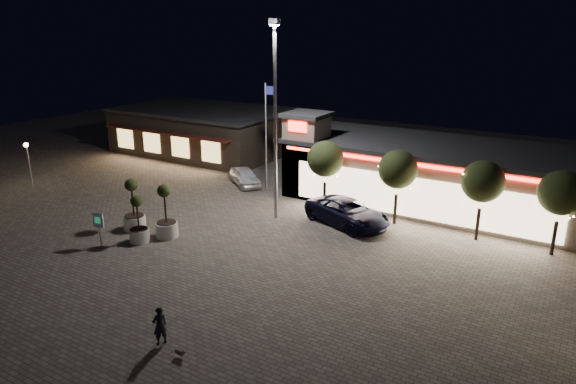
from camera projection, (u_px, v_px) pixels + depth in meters
The scene contains 18 objects.
ground at pixel (167, 256), 28.02m from camera, with size 90.00×90.00×0.00m, color #6E6559.
retail_building at pixel (427, 173), 35.57m from camera, with size 20.40×8.40×6.10m.
restaurant_building at pixel (203, 130), 50.48m from camera, with size 16.40×11.00×4.30m.
floodlight_pole at pixel (275, 111), 31.38m from camera, with size 0.60×0.40×12.38m.
flagpole at pixel (267, 128), 38.07m from camera, with size 0.95×0.10×8.00m.
lamp_post_west at pixel (28, 156), 39.32m from camera, with size 0.36×0.36×3.48m.
string_tree_a at pixel (325, 159), 33.92m from camera, with size 2.42×2.42×4.79m.
string_tree_b at pixel (398, 169), 31.48m from camera, with size 2.42×2.42×4.79m.
string_tree_c at pixel (483, 182), 29.03m from camera, with size 2.42×2.42×4.79m.
string_tree_d at pixel (562, 193), 27.07m from camera, with size 2.42×2.42×4.79m.
pickup_truck at pixel (347, 212), 32.18m from camera, with size 2.67×5.78×1.61m, color black.
white_sedan at pixel (245, 177), 40.21m from camera, with size 1.61×4.01×1.37m, color white.
pedestrian at pixel (160, 326), 20.07m from camera, with size 0.59×0.39×1.62m, color black.
dog at pixel (181, 352), 19.37m from camera, with size 0.46×0.16×0.25m.
planter_left at pixel (134, 214), 31.29m from camera, with size 1.33×1.33×3.27m.
planter_mid at pixel (139, 228), 29.58m from camera, with size 1.15×1.15×2.83m.
planter_right at pixel (166, 221), 30.25m from camera, with size 1.32×1.32×3.25m.
valet_sign at pixel (98, 223), 28.78m from camera, with size 0.67×0.21×2.03m.
Camera 1 is at (18.83, -18.50, 12.01)m, focal length 32.00 mm.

